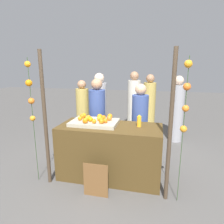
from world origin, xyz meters
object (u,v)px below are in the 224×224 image
orange_1 (100,117)px  juice_bottle (139,121)px  orange_0 (109,118)px  vendor_right (139,127)px  chalkboard_sign (96,180)px  vendor_left (97,122)px  stall_counter (110,151)px

orange_1 → juice_bottle: juice_bottle is taller
orange_0 → vendor_right: size_ratio=0.06×
chalkboard_sign → vendor_right: size_ratio=0.34×
chalkboard_sign → vendor_right: 1.41m
juice_bottle → vendor_left: 1.11m
stall_counter → vendor_left: size_ratio=1.04×
orange_0 → chalkboard_sign: (-0.03, -0.68, -0.76)m
stall_counter → orange_0: size_ratio=19.30×
orange_1 → juice_bottle: bearing=-7.1°
orange_0 → vendor_right: (0.46, 0.56, -0.29)m
vendor_left → chalkboard_sign: bearing=-74.2°
stall_counter → vendor_right: 0.83m
orange_0 → orange_1: (-0.18, 0.06, 0.00)m
vendor_left → orange_0: bearing=-56.1°
vendor_left → vendor_right: (0.86, -0.03, -0.04)m
stall_counter → chalkboard_sign: bearing=-96.9°
vendor_right → orange_1: bearing=-142.6°
vendor_right → stall_counter: bearing=-123.2°
stall_counter → orange_1: size_ratio=18.88×
juice_bottle → chalkboard_sign: (-0.54, -0.65, -0.74)m
orange_0 → vendor_left: vendor_left is taller
orange_0 → orange_1: orange_1 is taller
orange_1 → juice_bottle: 0.69m
orange_1 → chalkboard_sign: bearing=-78.5°
stall_counter → juice_bottle: 0.72m
stall_counter → vendor_right: (0.43, 0.66, 0.27)m
orange_0 → vendor_right: 0.78m
stall_counter → vendor_right: bearing=56.8°
stall_counter → orange_0: (-0.04, 0.10, 0.56)m
vendor_right → vendor_left: bearing=178.1°
stall_counter → juice_bottle: size_ratio=8.85×
orange_1 → chalkboard_sign: orange_1 is taller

